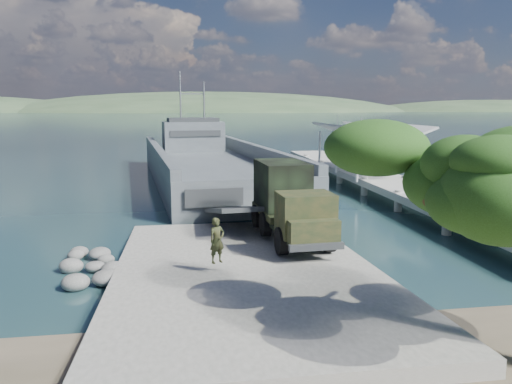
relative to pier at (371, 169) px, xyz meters
name	(u,v)px	position (x,y,z in m)	size (l,w,h in m)	color
ground	(241,269)	(-13.00, -18.77, -1.60)	(1400.00, 1400.00, 0.00)	#173438
boat_ramp	(244,271)	(-13.00, -19.77, -1.35)	(10.00, 18.00, 0.50)	slate
shoreline_rocks	(89,273)	(-19.20, -18.27, -1.60)	(3.20, 5.60, 0.90)	#50514E
distant_headlands	(225,112)	(37.00, 541.23, -1.60)	(1000.00, 240.00, 48.00)	#2F482D
pier	(371,169)	(0.00, 0.00, 0.00)	(6.40, 44.00, 6.10)	#AFAEA5
landing_craft	(210,171)	(-12.83, 5.94, -0.69)	(12.86, 38.32, 11.19)	#485055
military_truck	(289,202)	(-10.35, -15.82, 0.64)	(2.83, 7.66, 3.49)	black
soldier	(217,250)	(-14.12, -20.46, -0.24)	(0.63, 0.41, 1.73)	black
sailboat_near	(360,169)	(3.00, 10.48, -1.29)	(1.43, 4.77, 5.79)	silver
sailboat_far	(337,160)	(3.01, 18.43, -1.29)	(1.65, 4.89, 5.87)	silver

